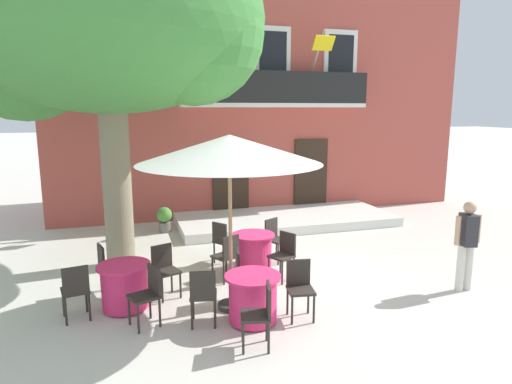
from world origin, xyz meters
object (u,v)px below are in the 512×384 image
object	(u,v)px
cafe_chair_middle_0	(261,311)
cafe_chair_front_1	(148,292)
cafe_chair_front_2	(165,267)
cafe_table_front	(125,286)
cafe_chair_middle_2	(244,272)
cafe_table_middle	(253,298)
cafe_chair_near_tree_2	(227,254)
plane_tree	(103,25)
ground_planter_left	(164,218)
cafe_chair_near_tree_3	(284,252)
cafe_chair_front_3	(108,265)
pedestrian_near_entrance	(467,241)
cafe_chair_middle_3	(203,293)
cafe_chair_near_tree_0	(275,237)
cafe_chair_near_tree_1	(223,239)
cafe_table_near_tree	(253,252)
cafe_chair_front_0	(76,288)
cafe_chair_middle_1	(300,285)
cafe_umbrella	(229,150)

from	to	relation	value
cafe_chair_middle_0	cafe_chair_front_1	world-z (taller)	same
cafe_chair_front_1	cafe_chair_front_2	xyz separation A→B (m)	(0.34, 1.00, 0.00)
cafe_table_front	cafe_chair_middle_2	bearing A→B (deg)	-8.68
cafe_chair_front_2	cafe_table_middle	bearing A→B (deg)	-49.01
cafe_chair_near_tree_2	plane_tree	bearing A→B (deg)	143.17
plane_tree	ground_planter_left	bearing A→B (deg)	62.27
cafe_chair_near_tree_3	cafe_chair_front_3	bearing A→B (deg)	175.99
cafe_chair_near_tree_3	pedestrian_near_entrance	size ratio (longest dim) A/B	0.55
cafe_chair_front_3	cafe_chair_near_tree_2	bearing A→B (deg)	-0.40
cafe_chair_front_3	ground_planter_left	size ratio (longest dim) A/B	1.35
cafe_chair_middle_3	cafe_chair_front_3	distance (m)	2.18
cafe_chair_near_tree_0	cafe_chair_near_tree_1	xyz separation A→B (m)	(-1.11, 0.12, 0.00)
cafe_table_near_tree	cafe_chair_near_tree_0	distance (m)	0.77
cafe_chair_near_tree_2	pedestrian_near_entrance	bearing A→B (deg)	-22.60
cafe_table_near_tree	pedestrian_near_entrance	world-z (taller)	pedestrian_near_entrance
cafe_table_front	ground_planter_left	distance (m)	4.63
plane_tree	cafe_table_front	world-z (taller)	plane_tree
cafe_chair_middle_2	cafe_chair_front_3	bearing A→B (deg)	155.70
cafe_chair_near_tree_1	cafe_chair_front_0	distance (m)	3.32
plane_tree	cafe_chair_front_0	size ratio (longest dim) A/B	7.43
cafe_chair_middle_0	cafe_chair_middle_3	size ratio (longest dim) A/B	1.00
cafe_chair_near_tree_0	cafe_chair_middle_1	size ratio (longest dim) A/B	1.00
plane_tree	cafe_chair_middle_2	xyz separation A→B (m)	(2.09, -2.51, -4.29)
cafe_chair_middle_0	cafe_chair_near_tree_2	bearing A→B (deg)	87.42
cafe_chair_near_tree_2	cafe_chair_middle_1	bearing A→B (deg)	-67.23
plane_tree	cafe_chair_front_3	distance (m)	4.55
cafe_chair_middle_3	cafe_chair_front_1	size ratio (longest dim) A/B	1.00
cafe_chair_front_0	plane_tree	bearing A→B (deg)	76.84
cafe_chair_front_0	ground_planter_left	xyz separation A→B (m)	(1.78, 4.73, -0.15)
cafe_table_middle	cafe_umbrella	bearing A→B (deg)	109.61
cafe_chair_near_tree_1	ground_planter_left	xyz separation A→B (m)	(-0.95, 2.85, -0.15)
cafe_chair_middle_0	cafe_umbrella	xyz separation A→B (m)	(-0.10, 1.32, 2.08)
cafe_chair_middle_3	cafe_chair_front_2	xyz separation A→B (m)	(-0.45, 1.29, 0.00)
cafe_chair_middle_2	cafe_chair_middle_1	bearing A→B (deg)	-49.18
cafe_chair_middle_3	cafe_chair_front_0	size ratio (longest dim) A/B	1.00
cafe_chair_front_2	cafe_chair_middle_0	bearing A→B (deg)	-62.79
cafe_chair_middle_2	cafe_chair_front_2	world-z (taller)	same
cafe_chair_middle_2	cafe_chair_front_0	bearing A→B (deg)	178.47
cafe_chair_near_tree_3	cafe_chair_middle_2	world-z (taller)	same
cafe_chair_near_tree_2	cafe_table_front	size ratio (longest dim) A/B	1.05
ground_planter_left	cafe_table_near_tree	bearing A→B (deg)	-66.88
ground_planter_left	cafe_chair_near_tree_3	bearing A→B (deg)	-64.89
cafe_chair_near_tree_2	cafe_chair_middle_2	xyz separation A→B (m)	(0.06, -0.98, 0.00)
cafe_chair_near_tree_2	pedestrian_near_entrance	distance (m)	4.34
cafe_chair_middle_1	cafe_umbrella	distance (m)	2.37
cafe_chair_middle_2	cafe_chair_front_1	xyz separation A→B (m)	(-1.60, -0.38, 0.00)
cafe_chair_near_tree_0	cafe_chair_front_3	world-z (taller)	same
ground_planter_left	cafe_chair_middle_2	bearing A→B (deg)	-79.57
cafe_chair_near_tree_0	cafe_table_middle	world-z (taller)	cafe_chair_near_tree_0
cafe_table_middle	ground_planter_left	distance (m)	5.62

